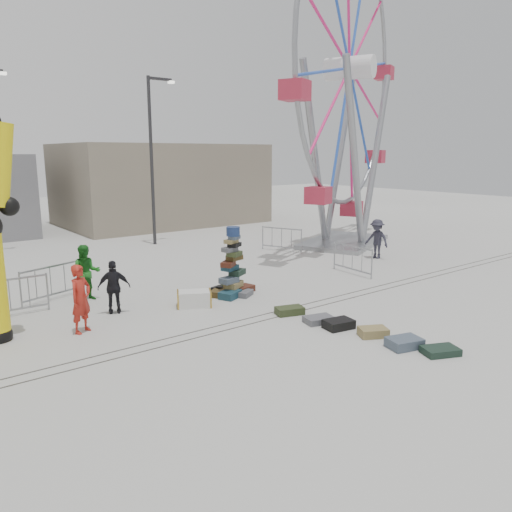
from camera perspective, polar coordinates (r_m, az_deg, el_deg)
ground at (r=13.13m, az=2.34°, el=-8.11°), size 90.00×90.00×0.00m
track_line_near at (r=13.57m, az=0.70°, el=-7.43°), size 40.00×0.04×0.01m
track_line_far at (r=13.87m, az=-0.34°, el=-7.00°), size 40.00×0.04×0.01m
building_right at (r=33.09m, az=-10.83°, el=8.09°), size 12.00×8.00×5.00m
lamp_post_right at (r=25.03m, az=-11.69°, el=11.51°), size 1.41×0.25×8.00m
suitcase_tower at (r=15.93m, az=-2.73°, el=-2.27°), size 1.66×1.45×2.19m
ferris_wheel at (r=25.11m, az=10.55°, el=17.94°), size 11.73×5.31×14.77m
steamer_trunk at (r=14.88m, az=-7.08°, el=-4.87°), size 1.14×0.98×0.46m
row_case_0 at (r=14.12m, az=3.86°, el=-6.24°), size 0.88×0.66×0.21m
row_case_1 at (r=13.52m, az=7.19°, el=-7.22°), size 0.86×0.68×0.17m
row_case_2 at (r=13.16m, az=9.43°, el=-7.68°), size 0.82×0.63×0.23m
row_case_3 at (r=12.79m, az=13.24°, el=-8.45°), size 0.82×0.73×0.22m
row_case_4 at (r=12.27m, az=16.60°, el=-9.49°), size 0.90×0.74×0.24m
row_case_5 at (r=12.15m, az=20.32°, el=-10.13°), size 0.93×0.79×0.16m
barricade_dummy_b at (r=15.36m, az=-26.32°, el=-4.26°), size 2.00×0.13×1.10m
barricade_dummy_c at (r=16.53m, az=-22.41°, el=-2.86°), size 1.92×0.77×1.10m
barricade_wheel_front at (r=18.99m, az=10.95°, el=-0.38°), size 0.28×2.00×1.10m
barricade_wheel_back at (r=23.08m, az=2.94°, el=1.93°), size 0.85×1.89×1.10m
pedestrian_red at (r=13.25m, az=-19.39°, el=-4.63°), size 0.76×0.68×1.75m
pedestrian_green at (r=16.11m, az=-18.82°, el=-1.82°), size 1.00×0.88×1.72m
pedestrian_black at (r=14.55m, az=-15.92°, el=-3.45°), size 0.97×0.69×1.52m
pedestrian_grey at (r=21.98m, az=13.64°, el=1.91°), size 0.74×1.15×1.69m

